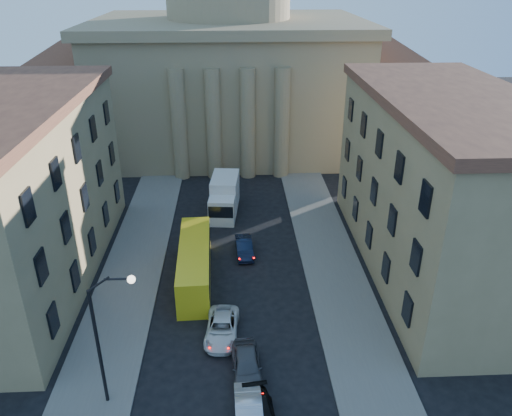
{
  "coord_description": "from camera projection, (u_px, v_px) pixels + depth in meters",
  "views": [
    {
      "loc": [
        0.24,
        -13.92,
        23.3
      ],
      "look_at": [
        1.84,
        19.3,
        7.06
      ],
      "focal_mm": 35.0,
      "sensor_mm": 36.0,
      "label": 1
    }
  ],
  "objects": [
    {
      "name": "car_right_far",
      "position": [
        247.0,
        365.0,
        31.16
      ],
      "size": [
        2.04,
        4.62,
        1.55
      ],
      "primitive_type": "imported",
      "rotation": [
        0.0,
        0.0,
        0.05
      ],
      "color": "#434348",
      "rests_on": "ground"
    },
    {
      "name": "car_left_mid",
      "position": [
        222.0,
        328.0,
        34.54
      ],
      "size": [
        2.53,
        4.92,
        1.33
      ],
      "primitive_type": "imported",
      "rotation": [
        0.0,
        0.0,
        -0.07
      ],
      "color": "silver",
      "rests_on": "ground"
    },
    {
      "name": "building_left",
      "position": [
        11.0,
        194.0,
        38.46
      ],
      "size": [
        11.6,
        26.6,
        14.7
      ],
      "color": "#9A845A",
      "rests_on": "ground"
    },
    {
      "name": "street_lamp",
      "position": [
        105.0,
        331.0,
        27.27
      ],
      "size": [
        2.62,
        0.44,
        8.83
      ],
      "color": "black",
      "rests_on": "ground"
    },
    {
      "name": "car_right_distant",
      "position": [
        244.0,
        247.0,
        44.4
      ],
      "size": [
        1.68,
        4.14,
        1.34
      ],
      "primitive_type": "imported",
      "rotation": [
        0.0,
        0.0,
        0.07
      ],
      "color": "black",
      "rests_on": "ground"
    },
    {
      "name": "city_bus",
      "position": [
        195.0,
        262.0,
        40.38
      ],
      "size": [
        2.82,
        10.76,
        3.01
      ],
      "rotation": [
        0.0,
        0.0,
        0.03
      ],
      "color": "gold",
      "rests_on": "ground"
    },
    {
      "name": "church",
      "position": [
        230.0,
        59.0,
        67.28
      ],
      "size": [
        68.02,
        28.76,
        36.6
      ],
      "color": "#8A7A55",
      "rests_on": "ground"
    },
    {
      "name": "building_right",
      "position": [
        443.0,
        185.0,
        39.93
      ],
      "size": [
        11.6,
        26.6,
        14.7
      ],
      "color": "#9A845A",
      "rests_on": "ground"
    },
    {
      "name": "sidewalk_left",
      "position": [
        123.0,
        299.0,
        38.46
      ],
      "size": [
        5.0,
        60.0,
        0.15
      ],
      "primitive_type": "cube",
      "color": "#605D58",
      "rests_on": "ground"
    },
    {
      "name": "box_truck",
      "position": [
        224.0,
        197.0,
        51.46
      ],
      "size": [
        3.21,
        6.85,
        3.65
      ],
      "rotation": [
        0.0,
        0.0,
        -0.09
      ],
      "color": "silver",
      "rests_on": "ground"
    },
    {
      "name": "sidewalk_right",
      "position": [
        341.0,
        293.0,
        39.2
      ],
      "size": [
        5.0,
        60.0,
        0.15
      ],
      "primitive_type": "cube",
      "color": "#605D58",
      "rests_on": "ground"
    },
    {
      "name": "car_right_near",
      "position": [
        249.0,
        415.0,
        27.8
      ],
      "size": [
        1.67,
        4.43,
        1.45
      ],
      "primitive_type": "imported",
      "rotation": [
        0.0,
        0.0,
        0.03
      ],
      "color": "#AFB1B7",
      "rests_on": "ground"
    }
  ]
}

